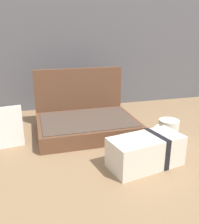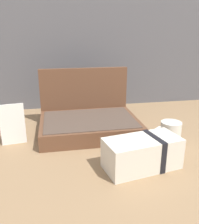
{
  "view_description": "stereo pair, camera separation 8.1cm",
  "coord_description": "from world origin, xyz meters",
  "px_view_note": "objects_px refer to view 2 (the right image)",
  "views": [
    {
      "loc": [
        -0.28,
        -0.92,
        0.46
      ],
      "look_at": [
        -0.02,
        -0.02,
        0.15
      ],
      "focal_mm": 38.89,
      "sensor_mm": 36.0,
      "label": 1
    },
    {
      "loc": [
        -0.2,
        -0.94,
        0.46
      ],
      "look_at": [
        -0.02,
        -0.02,
        0.15
      ],
      "focal_mm": 38.89,
      "sensor_mm": 36.0,
      "label": 2
    }
  ],
  "objects_px": {
    "cream_toiletry_bag": "(143,153)",
    "coffee_mug": "(170,133)",
    "open_suitcase": "(88,118)",
    "info_card_left": "(13,124)"
  },
  "relations": [
    {
      "from": "open_suitcase",
      "to": "info_card_left",
      "type": "xyz_separation_m",
      "value": [
        -0.33,
        -0.1,
        0.03
      ]
    },
    {
      "from": "open_suitcase",
      "to": "info_card_left",
      "type": "bearing_deg",
      "value": -164.02
    },
    {
      "from": "cream_toiletry_bag",
      "to": "info_card_left",
      "type": "bearing_deg",
      "value": 149.15
    },
    {
      "from": "open_suitcase",
      "to": "info_card_left",
      "type": "distance_m",
      "value": 0.35
    },
    {
      "from": "open_suitcase",
      "to": "coffee_mug",
      "type": "height_order",
      "value": "open_suitcase"
    },
    {
      "from": "open_suitcase",
      "to": "coffee_mug",
      "type": "distance_m",
      "value": 0.39
    },
    {
      "from": "cream_toiletry_bag",
      "to": "coffee_mug",
      "type": "xyz_separation_m",
      "value": [
        0.18,
        0.16,
        -0.01
      ]
    },
    {
      "from": "cream_toiletry_bag",
      "to": "coffee_mug",
      "type": "bearing_deg",
      "value": 41.93
    },
    {
      "from": "coffee_mug",
      "to": "info_card_left",
      "type": "xyz_separation_m",
      "value": [
        -0.65,
        0.12,
        0.04
      ]
    },
    {
      "from": "coffee_mug",
      "to": "open_suitcase",
      "type": "bearing_deg",
      "value": 146.68
    }
  ]
}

